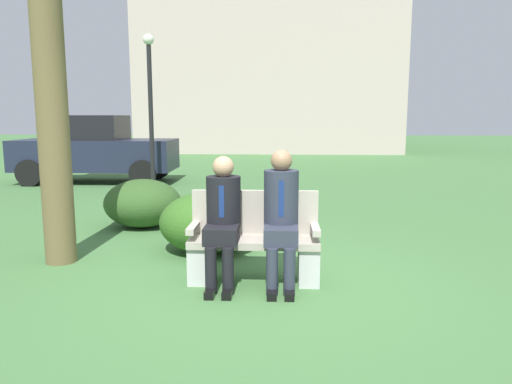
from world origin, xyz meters
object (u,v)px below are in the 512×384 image
object	(u,v)px
seated_man_right	(281,211)
building_backdrop	(270,60)
park_bench	(254,242)
shrub_near_bench	(208,222)
seated_man_left	(223,214)
shrub_mid_lawn	(143,203)
street_lamp	(150,96)
parked_car_near	(95,149)

from	to	relation	value
seated_man_right	building_backdrop	size ratio (longest dim) A/B	0.10
park_bench	shrub_near_bench	xyz separation A→B (m)	(-0.62, 1.02, -0.02)
shrub_near_bench	building_backdrop	distance (m)	20.48
seated_man_left	shrub_near_bench	bearing A→B (deg)	105.79
seated_man_left	shrub_mid_lawn	xyz separation A→B (m)	(-1.50, 2.44, -0.35)
street_lamp	seated_man_right	bearing A→B (deg)	-64.54
seated_man_left	seated_man_right	distance (m)	0.57
seated_man_left	park_bench	bearing A→B (deg)	21.88
parked_car_near	park_bench	bearing A→B (deg)	-58.55
seated_man_right	building_backdrop	distance (m)	21.52
shrub_near_bench	street_lamp	xyz separation A→B (m)	(-1.98, 4.89, 1.74)
park_bench	seated_man_left	bearing A→B (deg)	-158.12
seated_man_left	street_lamp	world-z (taller)	street_lamp
seated_man_right	park_bench	bearing A→B (deg)	156.71
park_bench	seated_man_right	size ratio (longest dim) A/B	0.97
seated_man_right	shrub_near_bench	xyz separation A→B (m)	(-0.89, 1.13, -0.37)
seated_man_right	street_lamp	distance (m)	6.81
seated_man_right	shrub_near_bench	distance (m)	1.49
seated_man_right	street_lamp	size ratio (longest dim) A/B	0.39
shrub_near_bench	shrub_mid_lawn	bearing A→B (deg)	132.16
park_bench	seated_man_right	xyz separation A→B (m)	(0.27, -0.11, 0.35)
seated_man_left	building_backdrop	size ratio (longest dim) A/B	0.10
seated_man_left	building_backdrop	distance (m)	21.53
seated_man_right	shrub_mid_lawn	world-z (taller)	seated_man_right
seated_man_left	parked_car_near	size ratio (longest dim) A/B	0.32
park_bench	seated_man_right	world-z (taller)	seated_man_right
seated_man_right	parked_car_near	distance (m)	8.68
shrub_near_bench	shrub_mid_lawn	distance (m)	1.75
seated_man_left	shrub_mid_lawn	size ratio (longest dim) A/B	1.09
shrub_mid_lawn	street_lamp	size ratio (longest dim) A/B	0.34
seated_man_left	street_lamp	xyz separation A→B (m)	(-2.30, 6.03, 1.40)
seated_man_right	street_lamp	world-z (taller)	street_lamp
park_bench	building_backdrop	bearing A→B (deg)	90.87
shrub_near_bench	seated_man_right	bearing A→B (deg)	-51.83
shrub_near_bench	parked_car_near	world-z (taller)	parked_car_near
street_lamp	building_backdrop	world-z (taller)	building_backdrop
seated_man_left	shrub_near_bench	xyz separation A→B (m)	(-0.32, 1.14, -0.34)
shrub_mid_lawn	street_lamp	world-z (taller)	street_lamp
parked_car_near	shrub_mid_lawn	bearing A→B (deg)	-61.93
park_bench	building_backdrop	distance (m)	21.47
seated_man_right	street_lamp	bearing A→B (deg)	115.46
park_bench	street_lamp	bearing A→B (deg)	113.77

